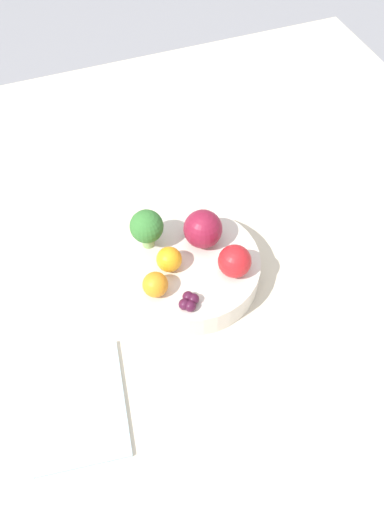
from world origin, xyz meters
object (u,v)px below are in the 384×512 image
Objects in this scene: bowl at (192,269)px; napkin at (78,404)px; orange_front at (169,260)px; apple_red at (203,229)px; broccoli at (147,227)px; grape_cluster at (189,302)px; orange_back at (155,285)px; apple_green at (235,261)px.

bowl reaches higher than napkin.
apple_red is at bearing 24.89° from orange_front.
broccoli reaches higher than grape_cluster.
broccoli is (-0.05, 0.05, 0.06)m from bowl.
apple_red is 1.60× the size of orange_back.
apple_red is 1.56× the size of orange_front.
apple_green reaches higher than napkin.
orange_back reaches higher than grape_cluster.
orange_back is 1.17× the size of grape_cluster.
orange_front is at bearing -177.93° from bowl.
apple_green reaches higher than orange_back.
orange_front is at bearing 155.88° from apple_green.
napkin is at bearing -143.85° from orange_back.
napkin is (-0.17, -0.13, -0.06)m from orange_front.
bowl is at bearing 33.39° from napkin.
broccoli is at bearing 107.05° from orange_front.
orange_back is at bearing 36.15° from napkin.
apple_red reaches higher than orange_front.
apple_red is 1.87× the size of grape_cluster.
orange_back is at bearing 177.34° from apple_green.
bowl is 5.49× the size of orange_front.
broccoli is 0.09m from orange_back.
apple_green is 1.29× the size of orange_front.
apple_green is at bearing 20.86° from napkin.
bowl is 0.06m from apple_red.
broccoli reaches higher than napkin.
napkin is at bearing -145.02° from apple_red.
napkin is at bearing -146.61° from bowl.
apple_green is (0.05, -0.04, 0.05)m from bowl.
broccoli reaches higher than apple_red.
orange_front is 0.07m from grape_cluster.
apple_red reaches higher than bowl.
orange_front is (-0.03, -0.00, 0.04)m from bowl.
orange_back is at bearing 134.91° from grape_cluster.
bowl is 3.51× the size of apple_red.
apple_red is 0.11m from grape_cluster.
orange_front is 0.21× the size of napkin.
apple_green is 0.12m from orange_back.
orange_back is 0.05m from grape_cluster.
broccoli is 0.08m from apple_red.
apple_red reaches higher than apple_green.
broccoli is 1.38× the size of apple_green.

